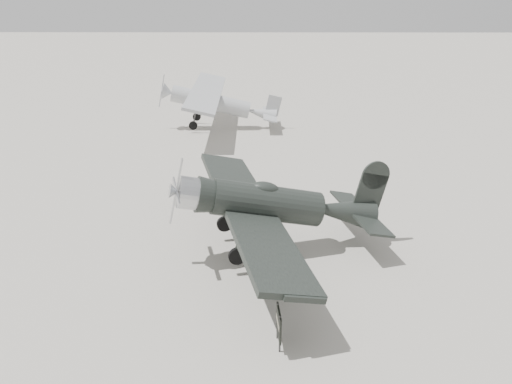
# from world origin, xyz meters

# --- Properties ---
(ground) EXTENTS (160.00, 160.00, 0.00)m
(ground) POSITION_xyz_m (0.00, 0.00, 0.00)
(ground) COLOR gray
(ground) RESTS_ON ground
(lowwing_monoplane) EXTENTS (8.49, 11.73, 3.77)m
(lowwing_monoplane) POSITION_xyz_m (1.11, -2.11, 2.00)
(lowwing_monoplane) COLOR black
(lowwing_monoplane) RESTS_ON ground
(highwing_monoplane) EXTENTS (8.29, 11.59, 3.32)m
(highwing_monoplane) POSITION_xyz_m (-2.60, 15.11, 2.07)
(highwing_monoplane) COLOR #A9ACAF
(highwing_monoplane) RESTS_ON ground
(sign_board) EXTENTS (0.13, 0.88, 1.27)m
(sign_board) POSITION_xyz_m (1.03, -7.61, 0.76)
(sign_board) COLOR #333333
(sign_board) RESTS_ON ground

